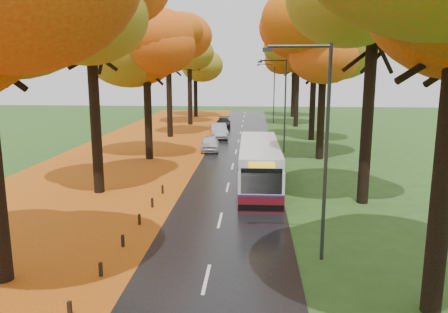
# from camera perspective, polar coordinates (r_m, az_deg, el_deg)

# --- Properties ---
(road) EXTENTS (6.50, 90.00, 0.04)m
(road) POSITION_cam_1_polar(r_m,az_deg,el_deg) (33.59, 1.21, -0.94)
(road) COLOR black
(road) RESTS_ON ground
(centre_line) EXTENTS (0.12, 90.00, 0.01)m
(centre_line) POSITION_cam_1_polar(r_m,az_deg,el_deg) (33.58, 1.21, -0.90)
(centre_line) COLOR silver
(centre_line) RESTS_ON road
(leaf_verge) EXTENTS (12.00, 90.00, 0.02)m
(leaf_verge) POSITION_cam_1_polar(r_m,az_deg,el_deg) (35.18, -13.60, -0.72)
(leaf_verge) COLOR maroon
(leaf_verge) RESTS_ON ground
(leaf_drift) EXTENTS (0.90, 90.00, 0.01)m
(leaf_drift) POSITION_cam_1_polar(r_m,az_deg,el_deg) (33.86, -3.95, -0.83)
(leaf_drift) COLOR #C37C14
(leaf_drift) RESTS_ON road
(trees_left) EXTENTS (9.20, 74.00, 13.88)m
(trees_left) POSITION_cam_1_polar(r_m,az_deg,el_deg) (36.03, -10.44, 14.92)
(trees_left) COLOR black
(trees_left) RESTS_ON ground
(trees_right) EXTENTS (9.30, 74.20, 13.96)m
(trees_right) POSITION_cam_1_polar(r_m,az_deg,el_deg) (35.27, 13.62, 15.13)
(trees_right) COLOR black
(trees_right) RESTS_ON ground
(bollard_row) EXTENTS (0.11, 23.51, 0.52)m
(bollard_row) POSITION_cam_1_polar(r_m,az_deg,el_deg) (15.18, -17.51, -16.03)
(bollard_row) COLOR black
(bollard_row) RESTS_ON ground
(streetlamp_near) EXTENTS (2.45, 0.18, 8.00)m
(streetlamp_near) POSITION_cam_1_polar(r_m,az_deg,el_deg) (16.15, 12.41, 2.53)
(streetlamp_near) COLOR #333538
(streetlamp_near) RESTS_ON ground
(streetlamp_mid) EXTENTS (2.45, 0.18, 8.00)m
(streetlamp_mid) POSITION_cam_1_polar(r_m,az_deg,el_deg) (37.95, 7.63, 7.52)
(streetlamp_mid) COLOR #333538
(streetlamp_mid) RESTS_ON ground
(streetlamp_far) EXTENTS (2.45, 0.18, 8.00)m
(streetlamp_far) POSITION_cam_1_polar(r_m,az_deg,el_deg) (59.89, 6.32, 8.86)
(streetlamp_far) COLOR #333538
(streetlamp_far) RESTS_ON ground
(bus) EXTENTS (2.48, 10.32, 2.71)m
(bus) POSITION_cam_1_polar(r_m,az_deg,el_deg) (26.71, 4.61, -0.99)
(bus) COLOR #550D15
(bus) RESTS_ON road
(car_white) EXTENTS (1.87, 4.02, 1.33)m
(car_white) POSITION_cam_1_polar(r_m,az_deg,el_deg) (38.87, -1.87, 1.75)
(car_white) COLOR silver
(car_white) RESTS_ON road
(car_silver) EXTENTS (2.43, 4.84, 1.52)m
(car_silver) POSITION_cam_1_polar(r_m,az_deg,el_deg) (46.14, -0.72, 3.37)
(car_silver) COLOR #9C9FA4
(car_silver) RESTS_ON road
(car_dark) EXTENTS (1.97, 4.40, 1.25)m
(car_dark) POSITION_cam_1_polar(r_m,az_deg,el_deg) (54.61, -0.06, 4.44)
(car_dark) COLOR black
(car_dark) RESTS_ON road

